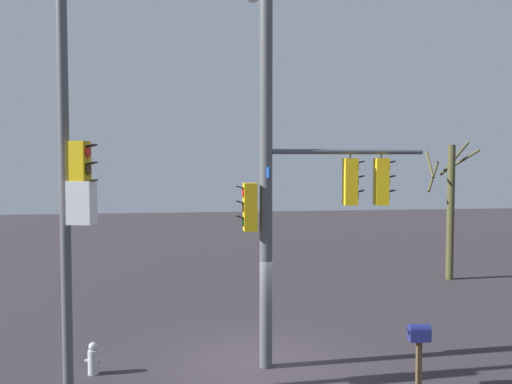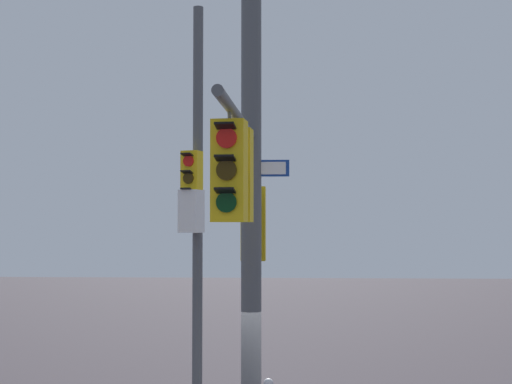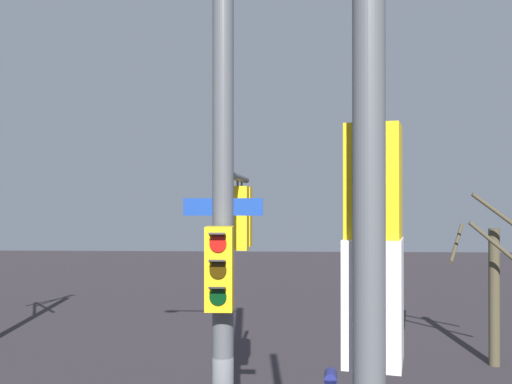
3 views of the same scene
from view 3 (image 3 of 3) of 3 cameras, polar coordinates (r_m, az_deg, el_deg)
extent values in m
cylinder|color=#4C4F54|center=(7.75, -3.36, 0.97)|extent=(0.29, 0.29, 9.78)
cylinder|color=#4C4F54|center=(9.60, -1.95, 1.51)|extent=(3.72, 0.23, 0.12)
cube|color=yellow|center=(9.73, -1.87, -2.64)|extent=(0.33, 0.38, 1.10)
cylinder|color=red|center=(9.88, -1.73, -0.64)|extent=(0.05, 0.22, 0.22)
cube|color=black|center=(9.96, -1.66, 0.06)|extent=(0.18, 0.22, 0.06)
cylinder|color=#352504|center=(9.89, -1.73, -2.61)|extent=(0.05, 0.22, 0.22)
cube|color=black|center=(9.96, -1.66, -1.90)|extent=(0.18, 0.22, 0.06)
cylinder|color=black|center=(9.91, -1.73, -4.57)|extent=(0.05, 0.22, 0.22)
cube|color=black|center=(9.98, -1.66, -3.85)|extent=(0.18, 0.22, 0.06)
cylinder|color=#4C4F54|center=(9.72, -1.87, 1.04)|extent=(0.04, 0.04, 0.15)
cube|color=yellow|center=(10.47, -1.46, -2.48)|extent=(0.34, 0.39, 1.10)
cylinder|color=red|center=(10.63, -1.31, -0.62)|extent=(0.05, 0.22, 0.22)
cube|color=black|center=(10.70, -1.24, 0.02)|extent=(0.18, 0.22, 0.06)
cylinder|color=#352504|center=(10.63, -1.31, -2.45)|extent=(0.05, 0.22, 0.22)
cube|color=black|center=(10.71, -1.24, -1.80)|extent=(0.18, 0.22, 0.06)
cylinder|color=black|center=(10.65, -1.31, -4.28)|extent=(0.05, 0.22, 0.22)
cube|color=black|center=(10.72, -1.25, -3.61)|extent=(0.18, 0.22, 0.06)
cylinder|color=#4C4F54|center=(10.47, -1.46, 0.94)|extent=(0.04, 0.04, 0.15)
cube|color=yellow|center=(7.45, -3.72, -7.73)|extent=(0.30, 0.36, 1.10)
cylinder|color=red|center=(7.25, -3.86, -5.23)|extent=(0.03, 0.22, 0.22)
cube|color=black|center=(7.16, -3.93, -4.33)|extent=(0.16, 0.21, 0.06)
cylinder|color=#352504|center=(7.28, -3.87, -7.90)|extent=(0.03, 0.22, 0.22)
cube|color=black|center=(7.20, -3.93, -7.03)|extent=(0.16, 0.21, 0.06)
cylinder|color=black|center=(7.34, -3.87, -10.53)|extent=(0.03, 0.22, 0.22)
cube|color=black|center=(7.24, -3.93, -9.70)|extent=(0.16, 0.21, 0.06)
cube|color=navy|center=(7.75, -3.36, -1.51)|extent=(0.05, 1.10, 0.24)
cube|color=white|center=(7.77, -3.34, -1.51)|extent=(0.03, 1.00, 0.18)
cylinder|color=#4C4F54|center=(3.62, 11.38, -10.26)|extent=(0.20, 0.20, 8.17)
cube|color=white|center=(3.97, 11.83, -10.71)|extent=(0.55, 0.49, 0.84)
cube|color=yellow|center=(3.89, 11.80, -1.36)|extent=(0.39, 0.43, 1.10)
cylinder|color=red|center=(4.06, 12.06, 3.48)|extent=(0.09, 0.22, 0.22)
cube|color=black|center=(4.14, 12.18, 5.07)|extent=(0.21, 0.25, 0.06)
cylinder|color=#352504|center=(4.05, 12.07, -1.32)|extent=(0.09, 0.22, 0.22)
cube|color=black|center=(4.13, 12.18, 0.36)|extent=(0.21, 0.25, 0.06)
cylinder|color=black|center=(4.07, 12.07, -6.11)|extent=(0.09, 0.22, 0.22)
cube|color=black|center=(4.14, 12.19, -4.35)|extent=(0.21, 0.25, 0.06)
cube|color=navy|center=(11.29, 7.56, -18.64)|extent=(0.46, 0.29, 0.24)
cylinder|color=navy|center=(11.26, 7.56, -18.06)|extent=(0.46, 0.29, 0.24)
cylinder|color=#453F2C|center=(17.20, 22.97, -9.76)|extent=(0.30, 0.30, 3.80)
cylinder|color=#453F2C|center=(16.22, 23.67, -5.38)|extent=(0.30, 1.73, 1.51)
cylinder|color=#453F2C|center=(16.18, 23.94, -2.48)|extent=(0.15, 1.76, 1.37)
cylinder|color=#453F2C|center=(17.14, 19.65, -4.83)|extent=(1.86, 0.98, 1.02)
camera|label=1|loc=(13.03, 66.26, 0.16)|focal=38.67mm
camera|label=2|loc=(18.43, -2.00, -3.32)|focal=51.93mm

